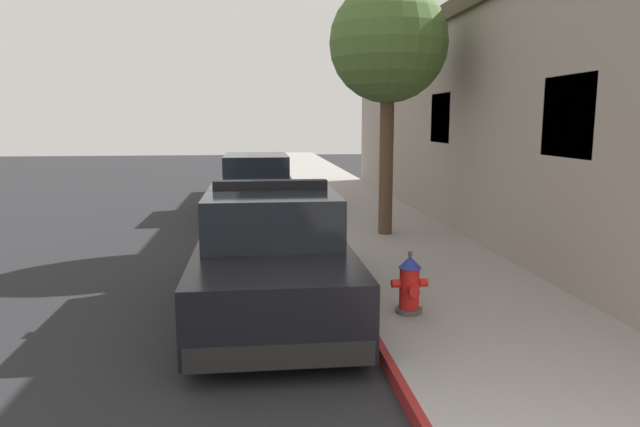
% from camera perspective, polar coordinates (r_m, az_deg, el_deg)
% --- Properties ---
extents(ground_plane, '(29.32, 60.00, 0.20)m').
position_cam_1_polar(ground_plane, '(12.46, -21.55, -3.22)').
color(ground_plane, '#232326').
extents(sidewalk_pavement, '(2.87, 60.00, 0.15)m').
position_cam_1_polar(sidewalk_pavement, '(12.30, 6.50, -1.95)').
color(sidewalk_pavement, gray).
rests_on(sidewalk_pavement, ground).
extents(curb_painted_edge, '(0.08, 60.00, 0.15)m').
position_cam_1_polar(curb_painted_edge, '(12.06, -0.36, -2.12)').
color(curb_painted_edge, maroon).
rests_on(curb_painted_edge, ground).
extents(storefront_building, '(6.03, 19.29, 4.92)m').
position_cam_1_polar(storefront_building, '(14.54, 22.86, 8.60)').
color(storefront_building, gray).
rests_on(storefront_building, ground).
extents(police_cruiser, '(1.94, 4.84, 1.68)m').
position_cam_1_polar(police_cruiser, '(7.59, -4.86, -3.78)').
color(police_cruiser, black).
rests_on(police_cruiser, ground).
extents(parked_car_silver_ahead, '(1.94, 4.84, 1.56)m').
position_cam_1_polar(parked_car_silver_ahead, '(15.26, -6.35, 2.75)').
color(parked_car_silver_ahead, navy).
rests_on(parked_car_silver_ahead, ground).
extents(fire_hydrant, '(0.44, 0.40, 0.76)m').
position_cam_1_polar(fire_hydrant, '(7.01, 8.91, -7.03)').
color(fire_hydrant, '#4C4C51').
rests_on(fire_hydrant, sidewalk_pavement).
extents(street_tree, '(2.33, 2.33, 4.97)m').
position_cam_1_polar(street_tree, '(11.75, 6.82, 16.33)').
color(street_tree, brown).
rests_on(street_tree, sidewalk_pavement).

